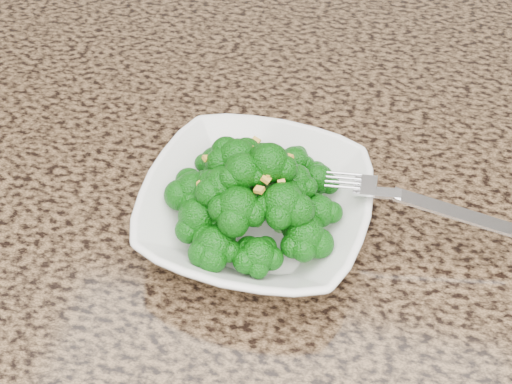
# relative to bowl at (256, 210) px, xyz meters

# --- Properties ---
(cabinet) EXTENTS (1.55, 0.95, 0.87)m
(cabinet) POSITION_rel_bowl_xyz_m (-0.07, 0.11, -0.49)
(cabinet) COLOR #352015
(cabinet) RESTS_ON ground
(granite_counter) EXTENTS (1.64, 1.04, 0.03)m
(granite_counter) POSITION_rel_bowl_xyz_m (-0.07, 0.11, -0.04)
(granite_counter) COLOR brown
(granite_counter) RESTS_ON cabinet
(bowl) EXTENTS (0.22, 0.22, 0.05)m
(bowl) POSITION_rel_bowl_xyz_m (0.00, 0.00, 0.00)
(bowl) COLOR white
(bowl) RESTS_ON granite_counter
(broccoli_pile) EXTENTS (0.18, 0.18, 0.07)m
(broccoli_pile) POSITION_rel_bowl_xyz_m (0.00, -0.00, 0.06)
(broccoli_pile) COLOR #0C590A
(broccoli_pile) RESTS_ON bowl
(garlic_topping) EXTENTS (0.11, 0.11, 0.01)m
(garlic_topping) POSITION_rel_bowl_xyz_m (0.00, -0.00, 0.09)
(garlic_topping) COLOR gold
(garlic_topping) RESTS_ON broccoli_pile
(fork) EXTENTS (0.20, 0.03, 0.01)m
(fork) POSITION_rel_bowl_xyz_m (0.12, 0.02, 0.03)
(fork) COLOR silver
(fork) RESTS_ON bowl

